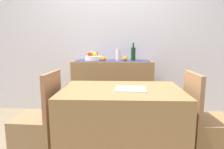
% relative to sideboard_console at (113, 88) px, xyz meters
% --- Properties ---
extents(ground_plane, '(6.40, 6.40, 0.02)m').
position_rel_sideboard_console_xyz_m(ground_plane, '(-0.04, -0.92, -0.46)').
color(ground_plane, '#7B6B52').
rests_on(ground_plane, ground).
extents(room_wall_rear, '(6.40, 0.06, 2.70)m').
position_rel_sideboard_console_xyz_m(room_wall_rear, '(-0.04, 0.26, 0.90)').
color(room_wall_rear, silver).
rests_on(room_wall_rear, ground).
extents(sideboard_console, '(1.26, 0.42, 0.89)m').
position_rel_sideboard_console_xyz_m(sideboard_console, '(0.00, 0.00, 0.00)').
color(sideboard_console, olive).
rests_on(sideboard_console, ground).
extents(table_runner, '(1.18, 0.32, 0.01)m').
position_rel_sideboard_console_xyz_m(table_runner, '(0.00, 0.00, 0.45)').
color(table_runner, navy).
rests_on(table_runner, sideboard_console).
extents(fruit_bowl, '(0.26, 0.26, 0.07)m').
position_rel_sideboard_console_xyz_m(fruit_bowl, '(-0.30, 0.00, 0.48)').
color(fruit_bowl, white).
rests_on(fruit_bowl, table_runner).
extents(apple_center, '(0.07, 0.07, 0.07)m').
position_rel_sideboard_console_xyz_m(apple_center, '(-0.36, -0.03, 0.55)').
color(apple_center, red).
rests_on(apple_center, fruit_bowl).
extents(apple_left, '(0.07, 0.07, 0.07)m').
position_rel_sideboard_console_xyz_m(apple_left, '(-0.28, -0.01, 0.55)').
color(apple_left, gold).
rests_on(apple_left, fruit_bowl).
extents(apple_right, '(0.08, 0.08, 0.08)m').
position_rel_sideboard_console_xyz_m(apple_right, '(-0.34, 0.05, 0.56)').
color(apple_right, '#8FA137').
rests_on(apple_right, fruit_bowl).
extents(apple_front, '(0.07, 0.07, 0.07)m').
position_rel_sideboard_console_xyz_m(apple_front, '(-0.27, 0.07, 0.55)').
color(apple_front, red).
rests_on(apple_front, fruit_bowl).
extents(wine_bottle, '(0.07, 0.07, 0.28)m').
position_rel_sideboard_console_xyz_m(wine_bottle, '(0.32, 0.00, 0.56)').
color(wine_bottle, '#123616').
rests_on(wine_bottle, sideboard_console).
extents(ceramic_vase, '(0.08, 0.08, 0.19)m').
position_rel_sideboard_console_xyz_m(ceramic_vase, '(0.09, 0.00, 0.54)').
color(ceramic_vase, silver).
rests_on(ceramic_vase, sideboard_console).
extents(orange_loose_mid, '(0.07, 0.07, 0.07)m').
position_rel_sideboard_console_xyz_m(orange_loose_mid, '(0.19, -0.05, 0.48)').
color(orange_loose_mid, orange).
rests_on(orange_loose_mid, sideboard_console).
extents(orange_loose_far, '(0.07, 0.07, 0.07)m').
position_rel_sideboard_console_xyz_m(orange_loose_far, '(-0.14, -0.07, 0.48)').
color(orange_loose_far, orange).
rests_on(orange_loose_far, sideboard_console).
extents(dining_table, '(1.15, 0.77, 0.74)m').
position_rel_sideboard_console_xyz_m(dining_table, '(0.13, -1.28, -0.08)').
color(dining_table, olive).
rests_on(dining_table, ground).
extents(open_book, '(0.29, 0.22, 0.02)m').
position_rel_sideboard_console_xyz_m(open_book, '(0.22, -1.33, 0.30)').
color(open_book, white).
rests_on(open_book, dining_table).
extents(chair_near_window, '(0.42, 0.42, 0.90)m').
position_rel_sideboard_console_xyz_m(chair_near_window, '(-0.71, -1.28, -0.18)').
color(chair_near_window, olive).
rests_on(chair_near_window, ground).
extents(chair_by_corner, '(0.41, 0.41, 0.90)m').
position_rel_sideboard_console_xyz_m(chair_by_corner, '(0.97, -1.28, -0.18)').
color(chair_by_corner, olive).
rests_on(chair_by_corner, ground).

